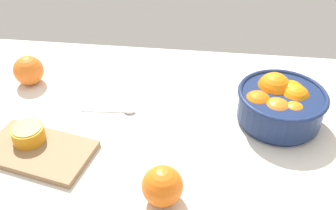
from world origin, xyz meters
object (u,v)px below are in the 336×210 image
(orange_half_0, at_px, (28,134))
(loose_orange_4, at_px, (162,186))
(spoon, at_px, (117,111))
(fruit_bowl, at_px, (280,104))
(loose_orange_0, at_px, (28,70))
(cutting_board, at_px, (39,151))

(orange_half_0, xyz_separation_m, loose_orange_4, (0.34, -0.13, 0.01))
(loose_orange_4, distance_m, spoon, 0.32)
(fruit_bowl, relative_size, loose_orange_0, 2.59)
(orange_half_0, bearing_deg, loose_orange_4, -20.62)
(cutting_board, distance_m, loose_orange_0, 0.31)
(fruit_bowl, distance_m, cutting_board, 0.59)
(loose_orange_0, distance_m, spoon, 0.30)
(fruit_bowl, xyz_separation_m, orange_half_0, (-0.59, -0.16, -0.02))
(spoon, bearing_deg, orange_half_0, -140.43)
(orange_half_0, relative_size, loose_orange_4, 0.90)
(loose_orange_4, bearing_deg, spoon, 119.83)
(cutting_board, bearing_deg, loose_orange_0, 115.55)
(cutting_board, xyz_separation_m, loose_orange_4, (0.30, -0.10, 0.03))
(cutting_board, bearing_deg, loose_orange_4, -17.95)
(orange_half_0, distance_m, loose_orange_0, 0.27)
(fruit_bowl, distance_m, spoon, 0.42)
(orange_half_0, bearing_deg, spoon, 39.57)
(loose_orange_0, height_order, loose_orange_4, same)
(loose_orange_0, xyz_separation_m, loose_orange_4, (0.44, -0.38, -0.00))
(spoon, bearing_deg, fruit_bowl, 1.74)
(spoon, bearing_deg, cutting_board, -130.12)
(fruit_bowl, distance_m, loose_orange_4, 0.39)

